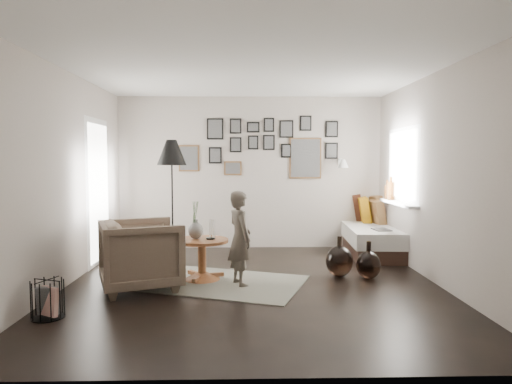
{
  "coord_description": "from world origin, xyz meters",
  "views": [
    {
      "loc": [
        -0.1,
        -5.47,
        1.52
      ],
      "look_at": [
        0.05,
        0.5,
        1.1
      ],
      "focal_mm": 32.0,
      "sensor_mm": 36.0,
      "label": 1
    }
  ],
  "objects_px": {
    "pedestal_table": "(202,261)",
    "magazine_basket": "(48,299)",
    "floor_lamp": "(172,157)",
    "demijohn_small": "(368,265)",
    "armchair": "(141,255)",
    "daybed": "(371,233)",
    "demijohn_large": "(339,261)",
    "child": "(240,238)",
    "vase": "(196,227)"
  },
  "relations": [
    {
      "from": "pedestal_table",
      "to": "magazine_basket",
      "type": "relative_size",
      "value": 1.75
    },
    {
      "from": "floor_lamp",
      "to": "demijohn_small",
      "type": "distance_m",
      "value": 3.09
    },
    {
      "from": "armchair",
      "to": "daybed",
      "type": "bearing_deg",
      "value": -77.95
    },
    {
      "from": "daybed",
      "to": "demijohn_large",
      "type": "bearing_deg",
      "value": -114.3
    },
    {
      "from": "magazine_basket",
      "to": "pedestal_table",
      "type": "bearing_deg",
      "value": 44.91
    },
    {
      "from": "armchair",
      "to": "demijohn_large",
      "type": "relative_size",
      "value": 1.7
    },
    {
      "from": "armchair",
      "to": "floor_lamp",
      "type": "distance_m",
      "value": 1.72
    },
    {
      "from": "daybed",
      "to": "child",
      "type": "distance_m",
      "value": 2.96
    },
    {
      "from": "armchair",
      "to": "floor_lamp",
      "type": "relative_size",
      "value": 0.5
    },
    {
      "from": "magazine_basket",
      "to": "demijohn_small",
      "type": "height_order",
      "value": "demijohn_small"
    },
    {
      "from": "daybed",
      "to": "armchair",
      "type": "xyz_separation_m",
      "value": [
        -3.32,
        -2.15,
        0.1
      ]
    },
    {
      "from": "vase",
      "to": "magazine_basket",
      "type": "xyz_separation_m",
      "value": [
        -1.28,
        -1.37,
        -0.49
      ]
    },
    {
      "from": "daybed",
      "to": "magazine_basket",
      "type": "distance_m",
      "value": 5.08
    },
    {
      "from": "floor_lamp",
      "to": "magazine_basket",
      "type": "bearing_deg",
      "value": -110.9
    },
    {
      "from": "pedestal_table",
      "to": "daybed",
      "type": "distance_m",
      "value": 3.18
    },
    {
      "from": "vase",
      "to": "demijohn_small",
      "type": "xyz_separation_m",
      "value": [
        2.2,
        -0.02,
        -0.49
      ]
    },
    {
      "from": "daybed",
      "to": "floor_lamp",
      "type": "distance_m",
      "value": 3.5
    },
    {
      "from": "daybed",
      "to": "vase",
      "type": "bearing_deg",
      "value": -143.75
    },
    {
      "from": "demijohn_small",
      "to": "child",
      "type": "bearing_deg",
      "value": -171.54
    },
    {
      "from": "pedestal_table",
      "to": "magazine_basket",
      "type": "height_order",
      "value": "pedestal_table"
    },
    {
      "from": "daybed",
      "to": "demijohn_large",
      "type": "distance_m",
      "value": 1.87
    },
    {
      "from": "vase",
      "to": "armchair",
      "type": "xyz_separation_m",
      "value": [
        -0.6,
        -0.4,
        -0.26
      ]
    },
    {
      "from": "vase",
      "to": "child",
      "type": "distance_m",
      "value": 0.63
    },
    {
      "from": "pedestal_table",
      "to": "armchair",
      "type": "relative_size",
      "value": 0.74
    },
    {
      "from": "vase",
      "to": "floor_lamp",
      "type": "distance_m",
      "value": 1.31
    },
    {
      "from": "daybed",
      "to": "pedestal_table",
      "type": "bearing_deg",
      "value": -142.67
    },
    {
      "from": "daybed",
      "to": "armchair",
      "type": "height_order",
      "value": "daybed"
    },
    {
      "from": "armchair",
      "to": "floor_lamp",
      "type": "bearing_deg",
      "value": -28.66
    },
    {
      "from": "magazine_basket",
      "to": "child",
      "type": "relative_size",
      "value": 0.33
    },
    {
      "from": "pedestal_table",
      "to": "demijohn_small",
      "type": "bearing_deg",
      "value": -0.0
    },
    {
      "from": "pedestal_table",
      "to": "child",
      "type": "bearing_deg",
      "value": -26.94
    },
    {
      "from": "vase",
      "to": "magazine_basket",
      "type": "relative_size",
      "value": 1.25
    },
    {
      "from": "daybed",
      "to": "floor_lamp",
      "type": "relative_size",
      "value": 1.16
    },
    {
      "from": "magazine_basket",
      "to": "demijohn_large",
      "type": "bearing_deg",
      "value": 25.22
    },
    {
      "from": "daybed",
      "to": "child",
      "type": "relative_size",
      "value": 1.83
    },
    {
      "from": "floor_lamp",
      "to": "magazine_basket",
      "type": "distance_m",
      "value": 2.76
    },
    {
      "from": "armchair",
      "to": "magazine_basket",
      "type": "distance_m",
      "value": 1.21
    },
    {
      "from": "pedestal_table",
      "to": "armchair",
      "type": "xyz_separation_m",
      "value": [
        -0.68,
        -0.38,
        0.17
      ]
    },
    {
      "from": "daybed",
      "to": "armchair",
      "type": "relative_size",
      "value": 2.33
    },
    {
      "from": "armchair",
      "to": "magazine_basket",
      "type": "height_order",
      "value": "armchair"
    },
    {
      "from": "demijohn_small",
      "to": "magazine_basket",
      "type": "bearing_deg",
      "value": -158.74
    },
    {
      "from": "pedestal_table",
      "to": "demijohn_small",
      "type": "height_order",
      "value": "pedestal_table"
    },
    {
      "from": "armchair",
      "to": "demijohn_small",
      "type": "height_order",
      "value": "armchair"
    },
    {
      "from": "floor_lamp",
      "to": "demijohn_large",
      "type": "bearing_deg",
      "value": -18.47
    },
    {
      "from": "vase",
      "to": "floor_lamp",
      "type": "xyz_separation_m",
      "value": [
        -0.43,
        0.86,
        0.89
      ]
    },
    {
      "from": "armchair",
      "to": "pedestal_table",
      "type": "bearing_deg",
      "value": -81.5
    },
    {
      "from": "child",
      "to": "demijohn_small",
      "type": "bearing_deg",
      "value": -105.67
    },
    {
      "from": "child",
      "to": "floor_lamp",
      "type": "bearing_deg",
      "value": 17.1
    },
    {
      "from": "vase",
      "to": "demijohn_large",
      "type": "xyz_separation_m",
      "value": [
        1.85,
        0.1,
        -0.46
      ]
    },
    {
      "from": "vase",
      "to": "pedestal_table",
      "type": "bearing_deg",
      "value": -14.04
    }
  ]
}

